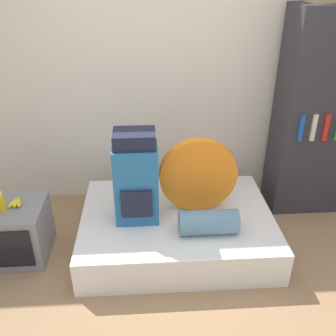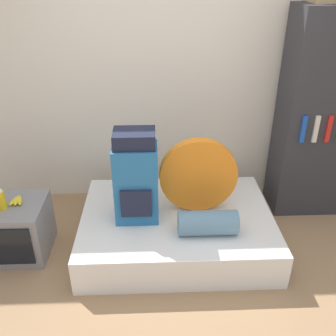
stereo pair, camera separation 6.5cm
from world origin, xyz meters
name	(u,v)px [view 1 (the left image)]	position (x,y,z in m)	size (l,w,h in m)	color
ground_plane	(180,314)	(0.00, 0.00, 0.00)	(16.00, 16.00, 0.00)	#997551
wall_back	(165,74)	(0.00, 1.69, 1.30)	(8.00, 0.05, 2.60)	silver
bed	(177,228)	(0.04, 0.81, 0.16)	(1.65, 1.21, 0.31)	white
backpack	(136,179)	(-0.29, 0.77, 0.69)	(0.35, 0.30, 0.79)	#23669E
tent_bag	(198,175)	(0.23, 0.89, 0.64)	(0.66, 0.09, 0.66)	orange
sleeping_roll	(208,222)	(0.27, 0.53, 0.41)	(0.47, 0.20, 0.20)	#5B849E
television	(13,231)	(-1.35, 0.73, 0.24)	(0.56, 0.51, 0.48)	gray
canister	(0,202)	(-1.38, 0.70, 0.56)	(0.08, 0.08, 0.17)	gold
banana_bunch	(16,202)	(-1.28, 0.78, 0.50)	(0.12, 0.15, 0.04)	yellow
bookshelf	(316,115)	(1.40, 1.37, 0.97)	(0.71, 0.46, 1.94)	#2D2D33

